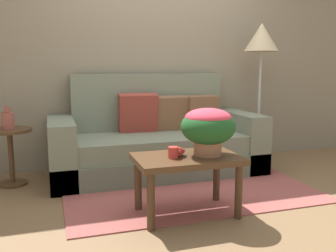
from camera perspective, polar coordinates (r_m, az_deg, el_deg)
ground_plane at (r=3.47m, az=3.44°, el=-10.01°), size 14.00×14.00×0.00m
wall_back at (r=4.41m, az=-2.12°, el=11.78°), size 6.40×0.12×2.68m
area_rug at (r=3.63m, az=2.37°, el=-9.03°), size 2.27×1.72×0.01m
couch at (r=4.00m, az=-1.73°, el=-2.61°), size 2.22×0.90×1.06m
coffee_table at (r=2.83m, az=2.98°, el=-6.17°), size 0.80×0.51×0.46m
side_table at (r=3.84m, az=-23.22°, el=-2.92°), size 0.41×0.41×0.55m
floor_lamp at (r=4.52m, az=14.25°, el=12.18°), size 0.40×0.40×1.64m
potted_plant at (r=2.81m, az=6.21°, el=-0.04°), size 0.42×0.42×0.36m
coffee_mug at (r=2.74m, az=0.89°, el=-4.11°), size 0.12×0.08×0.09m
snack_bowl at (r=2.81m, az=1.32°, el=-3.90°), size 0.13×0.13×0.07m
table_vase at (r=3.80m, az=-23.55°, el=0.87°), size 0.12×0.12×0.21m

